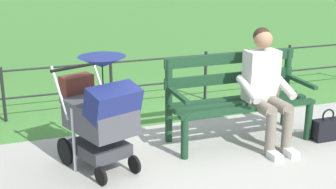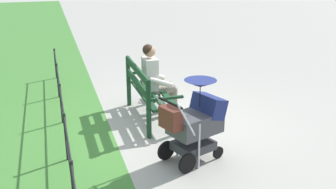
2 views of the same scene
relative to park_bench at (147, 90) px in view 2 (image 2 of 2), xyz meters
The scene contains 6 objects.
ground_plane 0.69m from the park_bench, 14.99° to the left, with size 60.00×60.00×0.00m, color #ADA89E.
park_bench is the anchor object (origin of this frame).
person_on_bench 0.35m from the park_bench, 135.21° to the left, with size 0.53×0.74×1.28m.
stroller 1.63m from the park_bench, ahead, with size 0.77×0.99×1.15m.
handbag 1.10m from the park_bench, 157.62° to the left, with size 0.32×0.14×0.37m.
park_fence 1.49m from the park_bench, 73.23° to the right, with size 6.83×0.04×0.70m.
Camera 2 is at (5.85, -1.64, 2.73)m, focal length 42.67 mm.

